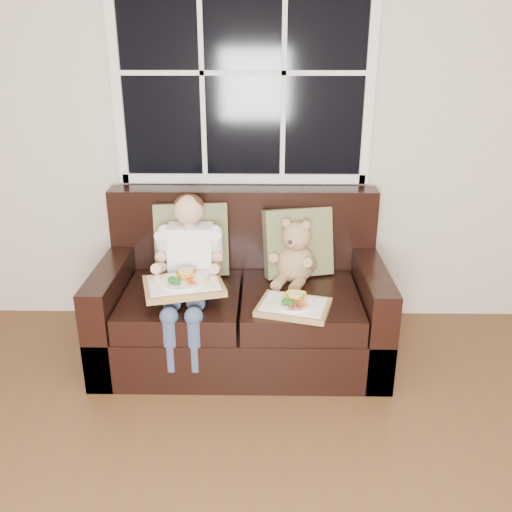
{
  "coord_description": "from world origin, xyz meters",
  "views": [
    {
      "loc": [
        -0.27,
        -1.0,
        1.82
      ],
      "look_at": [
        -0.31,
        1.85,
        0.69
      ],
      "focal_mm": 38.0,
      "sensor_mm": 36.0,
      "label": 1
    }
  ],
  "objects_px": {
    "tray_left": "(184,284)",
    "tray_right": "(294,305)",
    "child": "(189,261)",
    "loveseat": "(242,304)",
    "teddy_bear": "(296,256)"
  },
  "relations": [
    {
      "from": "tray_left",
      "to": "tray_right",
      "type": "bearing_deg",
      "value": -20.67
    },
    {
      "from": "child",
      "to": "loveseat",
      "type": "bearing_deg",
      "value": 21.57
    },
    {
      "from": "child",
      "to": "tray_right",
      "type": "height_order",
      "value": "child"
    },
    {
      "from": "loveseat",
      "to": "teddy_bear",
      "type": "xyz_separation_m",
      "value": [
        0.33,
        0.04,
        0.3
      ]
    },
    {
      "from": "teddy_bear",
      "to": "tray_right",
      "type": "xyz_separation_m",
      "value": [
        -0.03,
        -0.39,
        -0.14
      ]
    },
    {
      "from": "loveseat",
      "to": "child",
      "type": "height_order",
      "value": "child"
    },
    {
      "from": "tray_left",
      "to": "tray_right",
      "type": "xyz_separation_m",
      "value": [
        0.61,
        -0.06,
        -0.1
      ]
    },
    {
      "from": "loveseat",
      "to": "tray_right",
      "type": "bearing_deg",
      "value": -49.51
    },
    {
      "from": "loveseat",
      "to": "child",
      "type": "distance_m",
      "value": 0.47
    },
    {
      "from": "child",
      "to": "tray_left",
      "type": "bearing_deg",
      "value": -92.57
    },
    {
      "from": "teddy_bear",
      "to": "tray_right",
      "type": "height_order",
      "value": "teddy_bear"
    },
    {
      "from": "child",
      "to": "tray_right",
      "type": "xyz_separation_m",
      "value": [
        0.6,
        -0.23,
        -0.17
      ]
    },
    {
      "from": "teddy_bear",
      "to": "loveseat",
      "type": "bearing_deg",
      "value": -152.23
    },
    {
      "from": "teddy_bear",
      "to": "tray_left",
      "type": "distance_m",
      "value": 0.72
    },
    {
      "from": "child",
      "to": "teddy_bear",
      "type": "relative_size",
      "value": 2.1
    }
  ]
}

